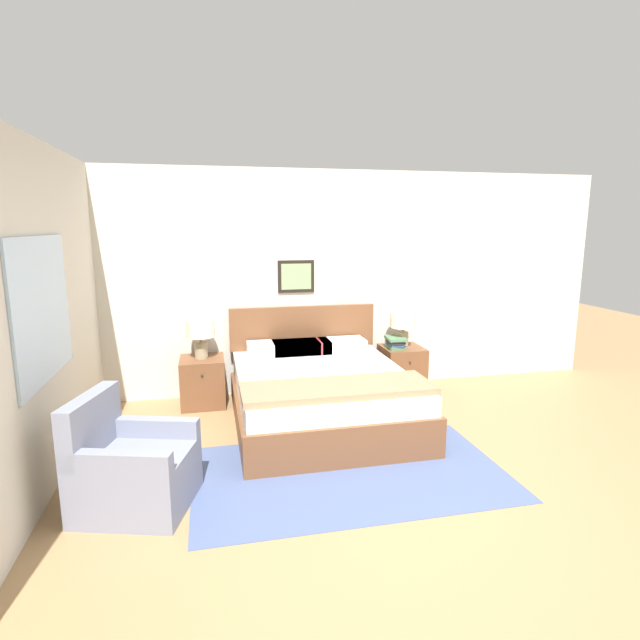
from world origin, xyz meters
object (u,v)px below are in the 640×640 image
object	(u,v)px
bed	(321,393)
table_lamp_by_door	(403,323)
table_lamp_near_window	(200,332)
nightstand_by_door	(402,369)
armchair	(131,469)
nightstand_near_window	(203,382)

from	to	relation	value
bed	table_lamp_by_door	xyz separation A→B (m)	(1.17, 0.76, 0.52)
table_lamp_near_window	bed	bearing A→B (deg)	-32.96
nightstand_by_door	armchair	bearing A→B (deg)	-144.88
nightstand_by_door	bed	bearing A→B (deg)	-147.46
nightstand_near_window	table_lamp_near_window	distance (m)	0.56
bed	table_lamp_near_window	size ratio (longest dim) A/B	4.81
armchair	table_lamp_by_door	distance (m)	3.50
bed	armchair	size ratio (longest dim) A/B	2.29
bed	nightstand_near_window	bearing A→B (deg)	147.40
armchair	nightstand_by_door	bearing A→B (deg)	141.43
table_lamp_near_window	table_lamp_by_door	xyz separation A→B (m)	(2.34, 0.00, 0.00)
armchair	bed	bearing A→B (deg)	143.18
table_lamp_near_window	nightstand_by_door	bearing A→B (deg)	-0.28
nightstand_near_window	table_lamp_by_door	xyz separation A→B (m)	(2.34, 0.01, 0.56)
bed	table_lamp_by_door	world-z (taller)	bed
armchair	nightstand_near_window	distance (m)	2.04
table_lamp_by_door	nightstand_by_door	bearing A→B (deg)	-99.10
armchair	table_lamp_near_window	world-z (taller)	table_lamp_near_window
table_lamp_near_window	table_lamp_by_door	bearing A→B (deg)	0.00
table_lamp_by_door	nightstand_near_window	bearing A→B (deg)	-179.72
nightstand_by_door	table_lamp_by_door	size ratio (longest dim) A/B	1.26
bed	table_lamp_by_door	distance (m)	1.49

